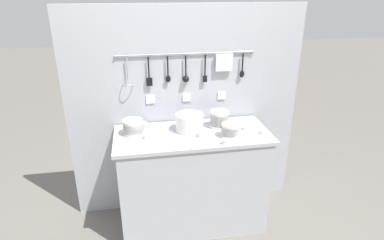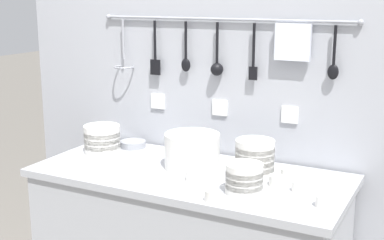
# 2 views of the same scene
# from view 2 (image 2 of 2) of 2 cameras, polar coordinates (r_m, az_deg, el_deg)

# --- Properties ---
(back_wall) EXTENTS (2.08, 0.11, 1.89)m
(back_wall) POSITION_cam_2_polar(r_m,az_deg,el_deg) (2.43, 3.20, -2.19)
(back_wall) COLOR #A8AAB2
(back_wall) RESTS_ON ground
(bowl_stack_wide_centre) EXTENTS (0.15, 0.15, 0.15)m
(bowl_stack_wide_centre) POSITION_cam_2_polar(r_m,az_deg,el_deg) (2.12, 6.71, -4.03)
(bowl_stack_wide_centre) COLOR silver
(bowl_stack_wide_centre) RESTS_ON counter
(bowl_stack_tall_left) EXTENTS (0.14, 0.14, 0.11)m
(bowl_stack_tall_left) POSITION_cam_2_polar(r_m,az_deg,el_deg) (1.94, 5.58, -6.24)
(bowl_stack_tall_left) COLOR silver
(bowl_stack_tall_left) RESTS_ON counter
(bowl_stack_back_corner) EXTENTS (0.16, 0.16, 0.13)m
(bowl_stack_back_corner) POSITION_cam_2_polar(r_m,az_deg,el_deg) (2.45, -9.56, -2.03)
(bowl_stack_back_corner) COLOR silver
(bowl_stack_back_corner) RESTS_ON counter
(plate_stack) EXTENTS (0.23, 0.23, 0.15)m
(plate_stack) POSITION_cam_2_polar(r_m,az_deg,el_deg) (2.20, 0.01, -3.32)
(plate_stack) COLOR silver
(plate_stack) RESTS_ON counter
(steel_mixing_bowl) EXTENTS (0.12, 0.12, 0.03)m
(steel_mixing_bowl) POSITION_cam_2_polar(r_m,az_deg,el_deg) (2.53, -6.32, -2.57)
(steel_mixing_bowl) COLOR #93969E
(steel_mixing_bowl) RESTS_ON counter
(cup_back_left) EXTENTS (0.05, 0.05, 0.04)m
(cup_back_left) POSITION_cam_2_polar(r_m,az_deg,el_deg) (2.12, 10.14, -5.65)
(cup_back_left) COLOR silver
(cup_back_left) RESTS_ON counter
(cup_beside_plates) EXTENTS (0.05, 0.05, 0.04)m
(cup_beside_plates) POSITION_cam_2_polar(r_m,az_deg,el_deg) (2.33, -8.98, -3.93)
(cup_beside_plates) COLOR silver
(cup_beside_plates) RESTS_ON counter
(cup_centre) EXTENTS (0.05, 0.05, 0.04)m
(cup_centre) POSITION_cam_2_polar(r_m,az_deg,el_deg) (2.07, 0.00, -5.96)
(cup_centre) COLOR silver
(cup_centre) RESTS_ON counter
(cup_front_right) EXTENTS (0.05, 0.05, 0.04)m
(cup_front_right) POSITION_cam_2_polar(r_m,az_deg,el_deg) (2.04, 8.93, -6.39)
(cup_front_right) COLOR silver
(cup_front_right) RESTS_ON counter
(cup_by_caddy) EXTENTS (0.05, 0.05, 0.04)m
(cup_by_caddy) POSITION_cam_2_polar(r_m,az_deg,el_deg) (1.88, 13.80, -8.42)
(cup_by_caddy) COLOR silver
(cup_by_caddy) RESTS_ON counter
(cup_edge_near) EXTENTS (0.05, 0.05, 0.04)m
(cup_edge_near) POSITION_cam_2_polar(r_m,az_deg,el_deg) (2.00, 11.32, -6.94)
(cup_edge_near) COLOR silver
(cup_edge_near) RESTS_ON counter
(cup_edge_far) EXTENTS (0.05, 0.05, 0.04)m
(cup_edge_far) POSITION_cam_2_polar(r_m,az_deg,el_deg) (1.87, 2.13, -8.07)
(cup_edge_far) COLOR silver
(cup_edge_far) RESTS_ON counter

